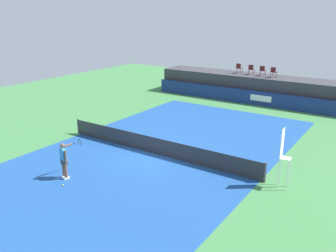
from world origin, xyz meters
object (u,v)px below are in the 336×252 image
spectator_chair_far_left (239,68)px  umpire_chair (283,154)px  spectator_chair_left (251,69)px  net_post_far (265,173)px  tennis_ball (63,185)px  tennis_player (64,159)px  net_post_near (78,126)px  spectator_chair_right (274,72)px  spectator_chair_center (263,70)px

spectator_chair_far_left → umpire_chair: bearing=-60.4°
spectator_chair_left → net_post_far: (6.83, -15.31, -2.19)m
umpire_chair → tennis_ball: size_ratio=40.59×
net_post_far → tennis_player: (-8.01, -4.83, 0.46)m
spectator_chair_far_left → tennis_player: bearing=-89.9°
net_post_near → net_post_far: bearing=0.0°
net_post_far → tennis_ball: (-7.48, -5.45, -0.46)m
spectator_chair_left → spectator_chair_right: same height
umpire_chair → spectator_chair_center: bearing=113.1°
spectator_chair_left → spectator_chair_right: 2.13m
spectator_chair_left → tennis_ball: size_ratio=13.06×
spectator_chair_right → umpire_chair: spectator_chair_right is taller
spectator_chair_right → tennis_ball: (-2.76, -20.45, -2.66)m
net_post_near → tennis_ball: size_ratio=14.71×
spectator_chair_far_left → umpire_chair: 17.77m
umpire_chair → tennis_player: umpire_chair is taller
spectator_chair_left → spectator_chair_center: bearing=-4.9°
spectator_chair_far_left → umpire_chair: size_ratio=0.32×
net_post_near → tennis_player: size_ratio=0.56×
spectator_chair_center → net_post_far: spectator_chair_center is taller
spectator_chair_center → net_post_near: size_ratio=0.89×
net_post_far → tennis_ball: net_post_far is taller
spectator_chair_left → net_post_near: (-5.57, -15.31, -2.19)m
tennis_player → spectator_chair_right: bearing=80.6°
tennis_ball → spectator_chair_right: bearing=82.3°
umpire_chair → net_post_near: umpire_chair is taller
net_post_far → tennis_player: bearing=-148.9°
spectator_chair_right → tennis_player: 20.18m
spectator_chair_center → spectator_chair_right: 1.06m
umpire_chair → tennis_ball: (-8.21, -5.45, -1.55)m
tennis_player → tennis_ball: 1.23m
umpire_chair → tennis_player: bearing=-151.1°
tennis_ball → umpire_chair: bearing=33.6°
spectator_chair_far_left → net_post_far: 17.52m
spectator_chair_right → umpire_chair: 16.01m
tennis_player → tennis_ball: tennis_player is taller
spectator_chair_far_left → spectator_chair_left: same height
spectator_chair_center → tennis_player: 20.25m
spectator_chair_far_left → net_post_near: 16.17m
tennis_player → tennis_ball: bearing=-49.6°
spectator_chair_right → tennis_player: (-3.29, -19.83, -1.73)m
spectator_chair_left → net_post_far: size_ratio=0.89×
spectator_chair_far_left → spectator_chair_right: same height
net_post_far → spectator_chair_far_left: bearing=117.5°
spectator_chair_far_left → net_post_near: spectator_chair_far_left is taller
net_post_far → tennis_player: 9.37m
spectator_chair_far_left → umpire_chair: (8.76, -15.42, -1.11)m
spectator_chair_center → net_post_far: size_ratio=0.89×
spectator_chair_far_left → net_post_near: size_ratio=0.89×
spectator_chair_left → spectator_chair_center: (1.07, -0.09, 0.00)m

